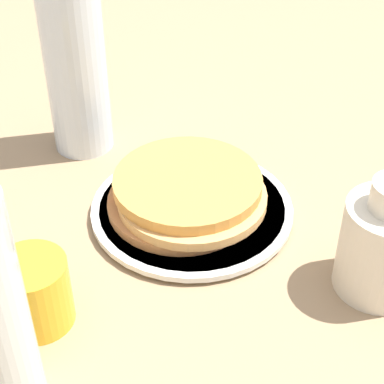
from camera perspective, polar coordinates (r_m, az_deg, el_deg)
The scene contains 6 objects.
ground_plane at distance 0.75m, azimuth -0.19°, elevation -3.29°, with size 4.00×4.00×0.00m, color #9E7F5B.
plate at distance 0.76m, azimuth 0.00°, elevation -1.54°, with size 0.24×0.24×0.01m.
pancake_stack at distance 0.75m, azimuth -0.36°, elevation -0.06°, with size 0.18×0.19×0.04m.
juice_glass at distance 0.64m, azimuth -13.84°, elevation -8.66°, with size 0.07×0.07×0.07m.
cream_jug at distance 0.67m, azimuth 16.72°, elevation -4.46°, with size 0.09×0.09×0.13m.
water_bottle_near at distance 0.84m, azimuth -10.33°, elevation 11.06°, with size 0.08×0.08×0.25m.
Camera 1 is at (-0.19, -0.53, 0.49)m, focal length 60.00 mm.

